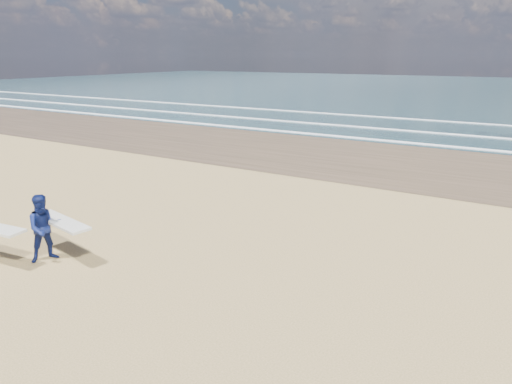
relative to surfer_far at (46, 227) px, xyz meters
The scene contains 1 object.
surfer_far is the anchor object (origin of this frame).
Camera 1 is at (11.17, -5.89, 5.25)m, focal length 32.00 mm.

